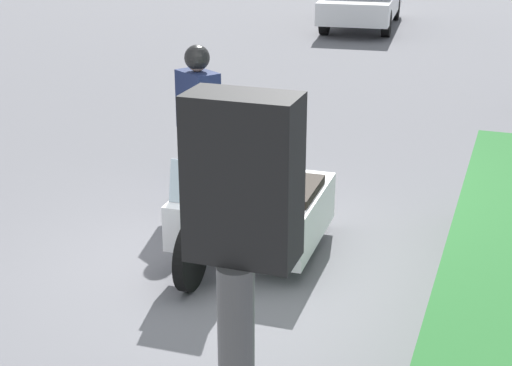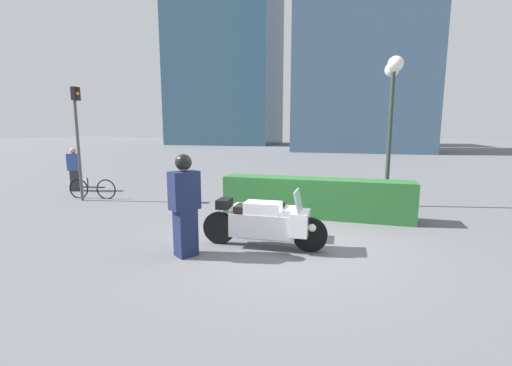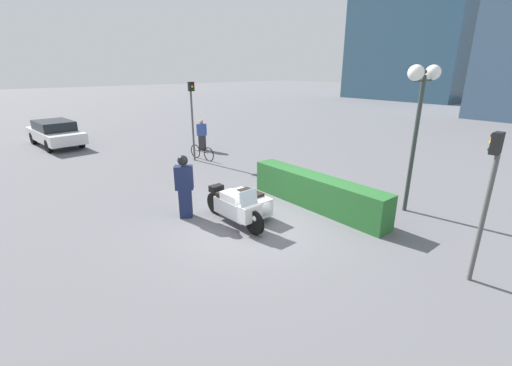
% 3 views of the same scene
% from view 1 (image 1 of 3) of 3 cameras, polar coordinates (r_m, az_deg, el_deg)
% --- Properties ---
extents(ground_plane, '(160.00, 160.00, 0.00)m').
position_cam_1_polar(ground_plane, '(7.68, -1.39, -6.32)').
color(ground_plane, slate).
extents(police_motorcycle, '(2.45, 1.25, 1.16)m').
position_cam_1_polar(police_motorcycle, '(7.78, 0.01, -2.14)').
color(police_motorcycle, black).
rests_on(police_motorcycle, ground).
extents(officer_rider, '(0.53, 0.59, 1.84)m').
position_cam_1_polar(officer_rider, '(9.12, -4.19, 4.62)').
color(officer_rider, '#192347').
rests_on(officer_rider, ground).
extents(hedge_bush_curbside, '(4.85, 0.70, 1.01)m').
position_cam_1_polar(hedge_bush_curbside, '(6.79, 16.87, -6.25)').
color(hedge_bush_curbside, '#28662D').
rests_on(hedge_bush_curbside, ground).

